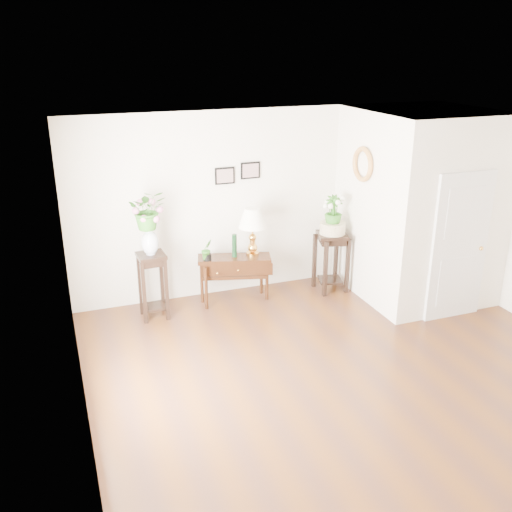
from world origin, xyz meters
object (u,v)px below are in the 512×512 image
console_table (235,279)px  table_lamp (253,232)px  plant_stand_a (153,286)px  plant_stand_b (331,262)px

console_table → table_lamp: (0.29, 0.00, 0.71)m
console_table → plant_stand_a: bearing=-159.2°
console_table → plant_stand_b: size_ratio=1.14×
console_table → plant_stand_b: (1.55, -0.12, 0.11)m
console_table → plant_stand_b: plant_stand_b is taller
table_lamp → plant_stand_a: size_ratio=0.76×
console_table → table_lamp: bearing=15.8°
table_lamp → plant_stand_b: bearing=-5.6°
table_lamp → plant_stand_a: table_lamp is taller
plant_stand_a → plant_stand_b: bearing=-0.3°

